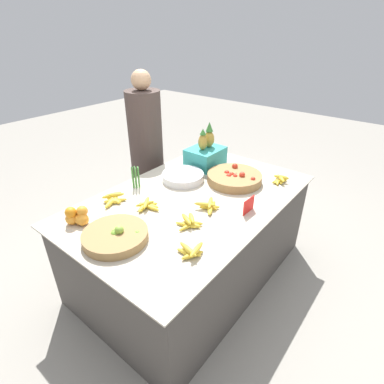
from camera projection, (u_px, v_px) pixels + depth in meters
ground_plane at (192, 271)px, 2.63m from camera, size 12.00×12.00×0.00m
market_table at (192, 237)px, 2.44m from camera, size 1.88×1.20×0.74m
lime_bowl at (116, 236)px, 1.81m from camera, size 0.40×0.40×0.10m
tomato_basket at (234, 178)px, 2.48m from camera, size 0.45×0.45×0.11m
orange_pile at (79, 217)px, 1.94m from camera, size 0.13×0.14×0.13m
metal_bowl at (183, 177)px, 2.51m from camera, size 0.35×0.35×0.06m
price_sign at (249, 205)px, 2.06m from camera, size 0.13×0.01×0.11m
produce_crate at (206, 154)px, 2.74m from camera, size 0.32×0.27×0.40m
veg_bundle at (135, 177)px, 2.37m from camera, size 0.05×0.05×0.18m
banana_bunch_front_left at (191, 252)px, 1.68m from camera, size 0.17×0.15×0.06m
banana_bunch_middle_left at (147, 205)px, 2.13m from camera, size 0.18×0.19×0.06m
banana_bunch_front_right at (113, 199)px, 2.20m from camera, size 0.21×0.15×0.06m
banana_bunch_front_center at (209, 206)px, 2.11m from camera, size 0.19×0.17×0.06m
banana_bunch_middle_right at (189, 222)px, 1.94m from camera, size 0.18×0.17×0.06m
banana_bunch_back_center at (280, 180)px, 2.47m from camera, size 0.17×0.13×0.06m
vendor_person at (147, 156)px, 3.06m from camera, size 0.33×0.33×1.55m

